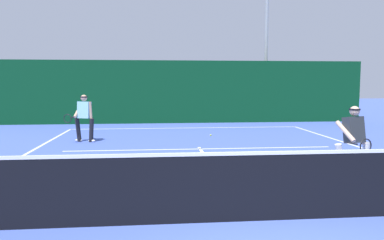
% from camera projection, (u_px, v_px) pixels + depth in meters
% --- Properties ---
extents(ground_plane, '(80.00, 80.00, 0.00)m').
position_uv_depth(ground_plane, '(249.00, 221.00, 5.58)').
color(ground_plane, '#465FBC').
extents(court_line_baseline_far, '(10.06, 0.10, 0.01)m').
position_uv_depth(court_line_baseline_far, '(186.00, 128.00, 16.95)').
color(court_line_baseline_far, white).
rests_on(court_line_baseline_far, ground_plane).
extents(court_line_service, '(8.20, 0.10, 0.01)m').
position_uv_depth(court_line_service, '(200.00, 149.00, 11.61)').
color(court_line_service, white).
rests_on(court_line_service, ground_plane).
extents(court_line_centre, '(0.10, 6.40, 0.01)m').
position_uv_depth(court_line_centre, '(215.00, 171.00, 8.75)').
color(court_line_centre, white).
rests_on(court_line_centre, ground_plane).
extents(tennis_net, '(11.02, 0.09, 1.05)m').
position_uv_depth(tennis_net, '(250.00, 186.00, 5.53)').
color(tennis_net, '#1E4723').
rests_on(tennis_net, ground_plane).
extents(player_near, '(0.92, 0.90, 1.55)m').
position_uv_depth(player_near, '(354.00, 140.00, 7.91)').
color(player_near, silver).
rests_on(player_near, ground_plane).
extents(player_far, '(0.98, 0.87, 1.62)m').
position_uv_depth(player_far, '(84.00, 116.00, 12.94)').
color(player_far, black).
rests_on(player_far, ground_plane).
extents(tennis_ball, '(0.07, 0.07, 0.07)m').
position_uv_depth(tennis_ball, '(211.00, 135.00, 14.39)').
color(tennis_ball, '#D1E033').
rests_on(tennis_ball, ground_plane).
extents(back_fence_windscreen, '(18.52, 0.12, 3.11)m').
position_uv_depth(back_fence_windscreen, '(182.00, 92.00, 18.90)').
color(back_fence_windscreen, '#093C1D').
rests_on(back_fence_windscreen, ground_plane).
extents(light_pole, '(0.55, 0.44, 7.88)m').
position_uv_depth(light_pole, '(266.00, 30.00, 20.20)').
color(light_pole, '#9EA39E').
rests_on(light_pole, ground_plane).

